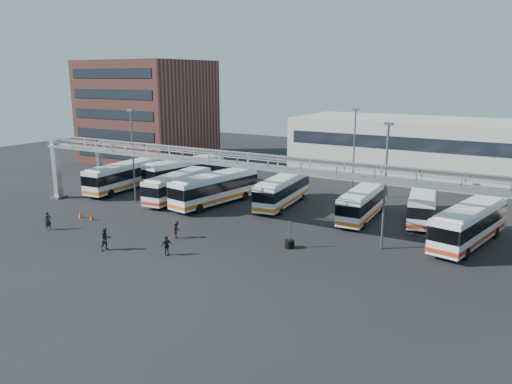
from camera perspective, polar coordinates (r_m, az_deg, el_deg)
The scene contains 22 objects.
ground at distance 41.06m, azimuth -5.20°, elevation -6.40°, with size 140.00×140.00×0.00m, color black.
gantry at distance 44.34m, azimuth -0.90°, elevation 2.50°, with size 51.40×5.15×7.10m.
apartment_building at distance 83.74m, azimuth -12.28°, elevation 8.99°, with size 18.00×15.00×16.00m, color brown.
warehouse at distance 70.74m, azimuth 21.66°, elevation 4.37°, with size 42.00×14.00×8.00m, color #9E9E99.
light_pole_left at distance 55.79m, azimuth -13.91°, elevation 4.57°, with size 0.70×0.35×10.21m.
light_pole_mid at distance 40.53m, azimuth 14.57°, elevation 1.37°, with size 0.70×0.35×10.21m.
light_pole_back at distance 57.02m, azimuth 11.14°, elevation 4.89°, with size 0.70×0.35×10.21m.
bus_0 at distance 62.59m, azimuth -15.00°, elevation 1.80°, with size 3.34×11.15×3.34m.
bus_1 at distance 63.67m, azimuth -8.12°, elevation 2.37°, with size 4.85×11.62×3.44m.
bus_2 at distance 56.39m, azimuth -8.88°, elevation 0.75°, with size 3.16×10.42×3.12m.
bus_3 at distance 53.94m, azimuth -4.72°, elevation 0.47°, with size 4.32×11.49×3.41m.
bus_4 at distance 53.45m, azimuth 3.04°, elevation 0.24°, with size 3.54×10.70×3.19m.
bus_6 at distance 49.64m, azimuth 12.12°, elevation -1.15°, with size 2.85×10.11×3.04m.
bus_7 at distance 50.65m, azimuth 18.54°, elevation -1.22°, with size 4.18×10.48×3.10m.
bus_8 at distance 44.60m, azimuth 23.17°, elevation -3.36°, with size 4.65×11.30×3.35m.
pedestrian_a at distance 49.14m, azimuth -22.68°, elevation -3.05°, with size 0.62×0.41×1.71m, color black.
pedestrian_b at distance 41.91m, azimuth -16.82°, elevation -5.18°, with size 0.90×0.70×1.86m, color #282432.
pedestrian_c at distance 43.62m, azimuth -9.10°, elevation -4.27°, with size 1.00×0.57×1.54m, color black.
pedestrian_d at distance 39.72m, azimuth -10.20°, elevation -6.06°, with size 0.92×0.38×1.57m, color black.
cone_left at distance 52.17m, azimuth -19.42°, elevation -2.44°, with size 0.43×0.43×0.69m, color #ED3B0D.
cone_right at distance 51.13m, azimuth -18.26°, elevation -2.69°, with size 0.41×0.41×0.65m, color #ED3B0D.
tire_stack at distance 40.94m, azimuth 3.85°, elevation -5.87°, with size 0.80×0.80×2.28m.
Camera 1 is at (22.86, -31.21, 13.76)m, focal length 35.00 mm.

